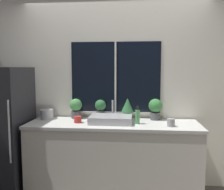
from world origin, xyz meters
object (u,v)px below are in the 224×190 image
potted_plant_center_right (128,107)px  mug_grey (171,123)px  potted_plant_far_left (76,107)px  potted_plant_far_right (155,108)px  soap_bottle (138,116)px  kettle (47,114)px  sink (111,119)px  mug_red (78,119)px  potted_plant_center_left (100,108)px

potted_plant_center_right → mug_grey: (0.52, -0.36, -0.12)m
potted_plant_far_left → potted_plant_far_right: 1.07m
potted_plant_far_left → potted_plant_center_right: bearing=0.0°
soap_bottle → mug_grey: 0.40m
kettle → potted_plant_far_left: bearing=12.3°
potted_plant_far_left → potted_plant_far_right: size_ratio=0.96×
sink → mug_red: sink is taller
mug_red → mug_grey: mug_grey is taller
potted_plant_center_right → kettle: (-1.08, -0.08, -0.09)m
potted_plant_center_right → kettle: size_ratio=1.67×
potted_plant_far_right → mug_grey: size_ratio=3.06×
potted_plant_far_left → mug_red: size_ratio=2.88×
potted_plant_far_left → kettle: size_ratio=1.58×
sink → kettle: sink is taller
potted_plant_far_right → soap_bottle: size_ratio=1.27×
potted_plant_far_right → kettle: bearing=-176.7°
mug_red → kettle: (-0.47, 0.19, 0.03)m
potted_plant_center_left → kettle: bearing=-173.4°
potted_plant_center_left → mug_red: 0.38m
mug_red → sink: bearing=5.6°
mug_grey → soap_bottle: bearing=166.3°
soap_bottle → potted_plant_center_right: bearing=116.4°
kettle → mug_grey: bearing=-9.9°
sink → potted_plant_far_left: potted_plant_far_left is taller
sink → potted_plant_far_left: 0.57m
potted_plant_center_right → potted_plant_far_right: potted_plant_center_right is taller
sink → kettle: size_ratio=3.06×
potted_plant_center_left → mug_grey: (0.89, -0.36, -0.10)m
potted_plant_far_right → soap_bottle: potted_plant_far_right is taller
soap_bottle → potted_plant_far_left: bearing=162.3°
potted_plant_center_left → potted_plant_center_right: 0.36m
mug_grey → sink: bearing=169.8°
potted_plant_far_left → kettle: potted_plant_far_left is taller
potted_plant_far_right → mug_red: 1.02m
sink → potted_plant_center_left: (-0.17, 0.23, 0.10)m
sink → potted_plant_far_left: size_ratio=1.95×
sink → kettle: 0.90m
sink → mug_grey: bearing=-10.2°
mug_grey → potted_plant_far_left: bearing=163.5°
potted_plant_center_left → potted_plant_far_right: potted_plant_far_right is taller
sink → potted_plant_center_right: (0.20, 0.23, 0.12)m
potted_plant_far_right → soap_bottle: (-0.23, -0.27, -0.07)m
potted_plant_far_left → potted_plant_center_left: potted_plant_far_left is taller
soap_bottle → mug_red: soap_bottle is taller
potted_plant_far_left → potted_plant_center_right: size_ratio=0.94×
sink → mug_red: (-0.41, -0.04, -0.01)m
mug_red → soap_bottle: bearing=0.5°
potted_plant_far_right → kettle: potted_plant_far_right is taller
sink → potted_plant_center_right: bearing=49.6°
soap_bottle → kettle: 1.23m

